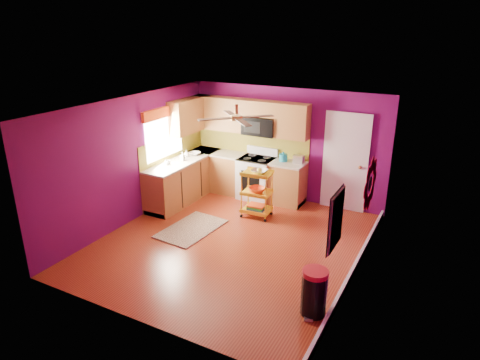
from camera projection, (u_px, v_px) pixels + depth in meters
The scene contains 18 objects.
ground at pixel (232, 243), 7.82m from camera, with size 5.00×5.00×0.00m, color maroon.
room_envelope at pixel (232, 158), 7.25m from camera, with size 4.54×5.04×2.52m.
lower_cabinets at pixel (219, 179), 9.77m from camera, with size 2.81×2.31×0.94m.
electric_range at pixel (257, 177), 9.70m from camera, with size 0.76×0.66×1.13m.
upper_cabinetry at pixel (230, 117), 9.55m from camera, with size 2.80×2.30×1.26m.
left_window at pixel (164, 125), 9.07m from camera, with size 0.08×1.35×1.08m.
panel_door at pixel (345, 163), 8.92m from camera, with size 0.95×0.11×2.15m.
right_wall_art at pixel (357, 198), 6.06m from camera, with size 0.04×2.74×1.04m.
ceiling_fan at pixel (236, 117), 7.20m from camera, with size 1.01×1.01×0.26m.
shag_rug at pixel (191, 229), 8.33m from camera, with size 0.84×1.37×0.02m, color #331A11.
rolling_cart at pixel (257, 192), 8.71m from camera, with size 0.62×0.47×1.07m.
trash_can at pixel (314, 292), 5.81m from camera, with size 0.46×0.46×0.68m.
teal_kettle at pixel (283, 157), 9.31m from camera, with size 0.18×0.18×0.21m.
toaster at pixel (299, 159), 9.17m from camera, with size 0.22×0.15×0.18m, color beige.
soap_bottle_a at pixel (182, 156), 9.34m from camera, with size 0.09×0.09×0.20m, color #EA3F72.
soap_bottle_b at pixel (186, 154), 9.60m from camera, with size 0.12×0.12×0.16m, color white.
counter_dish at pixel (195, 154), 9.78m from camera, with size 0.24×0.24×0.06m, color white.
counter_cup at pixel (168, 163), 9.09m from camera, with size 0.12×0.12×0.10m, color white.
Camera 1 is at (3.39, -6.06, 3.79)m, focal length 32.00 mm.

